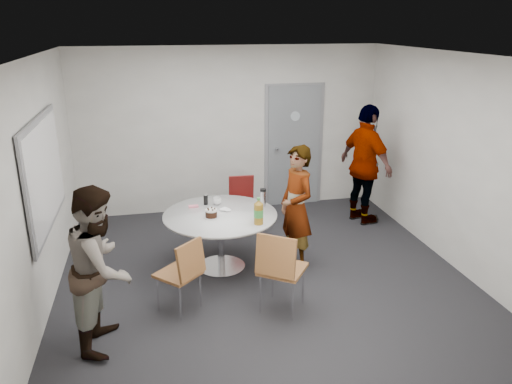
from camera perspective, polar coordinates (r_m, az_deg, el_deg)
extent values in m
plane|color=black|center=(6.42, 0.81, -9.47)|extent=(5.00, 5.00, 0.00)
plane|color=silver|center=(5.65, 0.94, 15.35)|extent=(5.00, 5.00, 0.00)
plane|color=beige|center=(8.27, -3.03, 7.07)|extent=(5.00, 0.00, 5.00)
plane|color=beige|center=(5.89, -23.58, 0.48)|extent=(0.00, 5.00, 5.00)
plane|color=beige|center=(6.88, 21.65, 3.26)|extent=(0.00, 5.00, 5.00)
plane|color=beige|center=(3.68, 9.73, -9.04)|extent=(5.00, 0.00, 5.00)
cube|color=gray|center=(8.56, 4.36, 5.21)|extent=(0.90, 0.05, 2.05)
cube|color=gray|center=(8.58, 4.31, 5.25)|extent=(1.02, 0.04, 2.12)
cylinder|color=#B2BFC6|center=(8.42, 4.51, 8.63)|extent=(0.16, 0.01, 0.16)
cylinder|color=silver|center=(8.42, 2.37, 4.98)|extent=(0.04, 0.14, 0.04)
cube|color=gray|center=(6.04, -23.05, 1.99)|extent=(0.03, 1.90, 1.25)
cube|color=white|center=(6.03, -22.86, 2.01)|extent=(0.01, 1.78, 1.13)
cylinder|color=silver|center=(6.32, -4.12, -2.63)|extent=(1.44, 1.44, 0.03)
cylinder|color=silver|center=(6.46, -4.04, -5.64)|extent=(0.09, 0.09, 0.70)
cylinder|color=silver|center=(6.62, -3.97, -8.46)|extent=(0.62, 0.62, 0.02)
cylinder|color=silver|center=(6.20, -5.13, -2.88)|extent=(0.19, 0.19, 0.01)
cylinder|color=black|center=(6.19, -5.14, -2.52)|extent=(0.14, 0.14, 0.08)
cylinder|color=white|center=(6.17, -5.15, -2.09)|extent=(0.15, 0.15, 0.02)
cylinder|color=olive|center=(5.94, 0.29, -2.54)|extent=(0.11, 0.11, 0.25)
cylinder|color=green|center=(5.94, 0.30, -2.44)|extent=(0.11, 0.11, 0.10)
cone|color=olive|center=(5.89, 0.30, -1.15)|extent=(0.11, 0.11, 0.05)
cylinder|color=#4C9F48|center=(5.87, 0.30, -0.78)|extent=(0.04, 0.04, 0.03)
imported|color=white|center=(6.62, -4.48, -1.04)|extent=(0.17, 0.17, 0.09)
cylinder|color=black|center=(6.63, -5.77, -0.87)|extent=(0.06, 0.06, 0.13)
cylinder|color=silver|center=(6.53, 0.80, -0.76)|extent=(0.08, 0.08, 0.20)
cylinder|color=black|center=(6.49, 0.81, 0.22)|extent=(0.08, 0.08, 0.03)
cube|color=pink|center=(6.56, -7.16, -1.63)|extent=(0.13, 0.07, 0.02)
ellipsoid|color=white|center=(6.40, -3.53, -2.03)|extent=(0.20, 0.20, 0.03)
cube|color=brown|center=(5.59, -8.89, -9.22)|extent=(0.58, 0.58, 0.03)
cube|color=brown|center=(5.37, -7.46, -7.70)|extent=(0.34, 0.33, 0.39)
cylinder|color=silver|center=(5.90, -8.88, -10.03)|extent=(0.02, 0.02, 0.44)
cylinder|color=silver|center=(5.70, -11.17, -11.31)|extent=(0.02, 0.02, 0.44)
cylinder|color=silver|center=(5.70, -6.38, -11.00)|extent=(0.02, 0.02, 0.44)
cylinder|color=silver|center=(5.49, -8.66, -12.38)|extent=(0.02, 0.02, 0.44)
cube|color=brown|center=(5.52, 3.05, -8.77)|extent=(0.64, 0.64, 0.04)
cube|color=brown|center=(5.22, 2.27, -7.37)|extent=(0.41, 0.33, 0.44)
cylinder|color=silver|center=(5.74, 5.43, -10.45)|extent=(0.02, 0.02, 0.49)
cylinder|color=silver|center=(5.85, 1.92, -9.79)|extent=(0.02, 0.02, 0.49)
cylinder|color=silver|center=(5.44, 4.19, -12.25)|extent=(0.02, 0.02, 0.49)
cylinder|color=silver|center=(5.55, 0.50, -11.50)|extent=(0.02, 0.02, 0.49)
cube|color=maroon|center=(7.52, -1.48, -1.49)|extent=(0.42, 0.42, 0.03)
cube|color=maroon|center=(7.62, -1.69, 0.55)|extent=(0.38, 0.10, 0.38)
cylinder|color=silver|center=(7.43, -2.53, -3.54)|extent=(0.02, 0.02, 0.43)
cylinder|color=silver|center=(7.47, -0.07, -3.39)|extent=(0.02, 0.02, 0.43)
cylinder|color=silver|center=(7.72, -2.82, -2.63)|extent=(0.02, 0.02, 0.43)
cylinder|color=silver|center=(7.76, -0.45, -2.49)|extent=(0.02, 0.02, 0.43)
imported|color=#A5C6EA|center=(6.36, 4.64, -1.78)|extent=(0.52, 0.67, 1.62)
imported|color=white|center=(5.06, -17.31, -8.22)|extent=(0.74, 0.89, 1.64)
imported|color=black|center=(7.91, 12.42, 3.02)|extent=(0.76, 1.19, 1.88)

